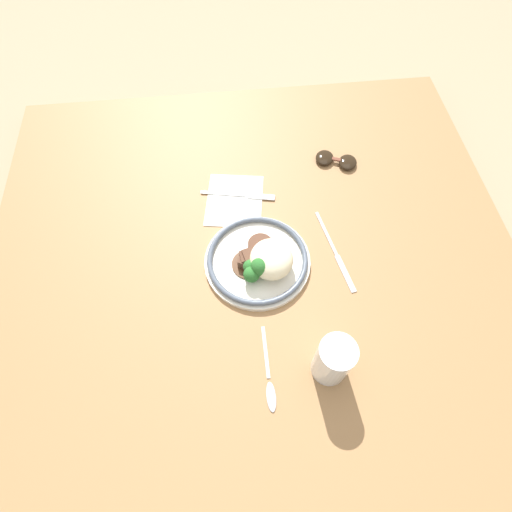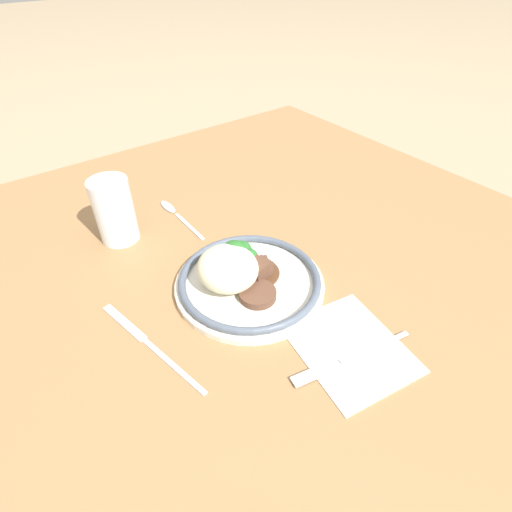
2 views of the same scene
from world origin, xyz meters
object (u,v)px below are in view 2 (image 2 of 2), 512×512
at_px(knife, 147,342).
at_px(spoon, 174,211).
at_px(plate, 244,276).
at_px(juice_glass, 115,213).
at_px(fork, 341,362).

height_order(knife, spoon, spoon).
height_order(plate, juice_glass, juice_glass).
bearing_deg(fork, juice_glass, -62.89).
height_order(juice_glass, knife, juice_glass).
distance_m(juice_glass, spoon, 0.13).
xyz_separation_m(juice_glass, knife, (-0.25, 0.07, -0.05)).
bearing_deg(knife, juice_glass, -26.11).
height_order(plate, knife, plate).
relative_size(knife, spoon, 1.31).
bearing_deg(juice_glass, fork, -164.60).
bearing_deg(spoon, plate, 177.19).
height_order(juice_glass, spoon, juice_glass).
bearing_deg(knife, fork, -145.45).
distance_m(plate, knife, 0.17).
bearing_deg(juice_glass, spoon, -80.74).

